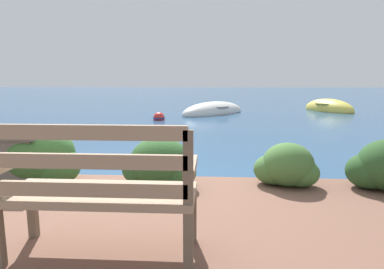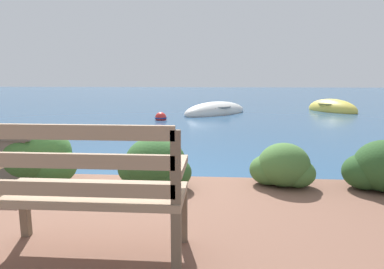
{
  "view_description": "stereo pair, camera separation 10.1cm",
  "coord_description": "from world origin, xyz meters",
  "px_view_note": "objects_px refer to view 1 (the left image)",
  "views": [
    {
      "loc": [
        1.1,
        -4.01,
        1.43
      ],
      "look_at": [
        0.68,
        3.09,
        0.21
      ],
      "focal_mm": 32.0,
      "sensor_mm": 36.0,
      "label": 1
    },
    {
      "loc": [
        1.2,
        -4.0,
        1.43
      ],
      "look_at": [
        0.68,
        3.09,
        0.21
      ],
      "focal_mm": 32.0,
      "sensor_mm": 36.0,
      "label": 2
    }
  ],
  "objects_px": {
    "park_bench": "(98,189)",
    "rowboat_mid": "(329,109)",
    "rowboat_nearest": "(213,112)",
    "mooring_buoy": "(159,118)"
  },
  "relations": [
    {
      "from": "rowboat_mid",
      "to": "rowboat_nearest",
      "type": "bearing_deg",
      "value": -103.2
    },
    {
      "from": "park_bench",
      "to": "rowboat_nearest",
      "type": "xyz_separation_m",
      "value": [
        0.79,
        10.91,
        -0.63
      ]
    },
    {
      "from": "mooring_buoy",
      "to": "park_bench",
      "type": "bearing_deg",
      "value": -83.63
    },
    {
      "from": "park_bench",
      "to": "rowboat_mid",
      "type": "distance_m",
      "value": 13.42
    },
    {
      "from": "rowboat_nearest",
      "to": "rowboat_mid",
      "type": "bearing_deg",
      "value": 147.31
    },
    {
      "from": "mooring_buoy",
      "to": "rowboat_nearest",
      "type": "bearing_deg",
      "value": 47.3
    },
    {
      "from": "rowboat_mid",
      "to": "park_bench",
      "type": "bearing_deg",
      "value": -52.96
    },
    {
      "from": "park_bench",
      "to": "mooring_buoy",
      "type": "distance_m",
      "value": 9.05
    },
    {
      "from": "rowboat_nearest",
      "to": "rowboat_mid",
      "type": "relative_size",
      "value": 1.19
    },
    {
      "from": "rowboat_nearest",
      "to": "rowboat_mid",
      "type": "xyz_separation_m",
      "value": [
        4.74,
        1.31,
        0.01
      ]
    }
  ]
}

